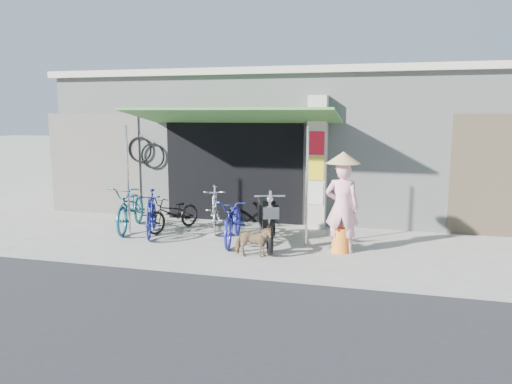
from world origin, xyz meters
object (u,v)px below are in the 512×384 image
(moped, at_px, (266,220))
(bike_black, at_px, (173,213))
(street_dog, at_px, (253,242))
(nun, at_px, (342,204))
(bike_teal, at_px, (131,207))
(bike_blue, at_px, (151,213))
(bike_silver, at_px, (215,208))
(bike_navy, at_px, (234,220))

(moped, bearing_deg, bike_black, 145.85)
(street_dog, relative_size, moped, 0.36)
(nun, bearing_deg, bike_teal, -6.13)
(bike_blue, bearing_deg, bike_black, 43.19)
(bike_black, distance_m, bike_silver, 0.93)
(moped, bearing_deg, bike_teal, 153.31)
(bike_teal, relative_size, bike_silver, 1.19)
(bike_navy, xyz_separation_m, street_dog, (0.66, -0.91, -0.17))
(bike_silver, height_order, moped, moped)
(bike_teal, bearing_deg, bike_navy, -23.47)
(bike_black, bearing_deg, bike_teal, -147.06)
(bike_blue, bearing_deg, street_dog, -42.19)
(bike_teal, bearing_deg, bike_blue, -41.43)
(bike_blue, height_order, bike_navy, bike_blue)
(nun, bearing_deg, moped, -4.24)
(bike_navy, bearing_deg, bike_blue, 168.57)
(bike_silver, distance_m, nun, 3.14)
(bike_teal, relative_size, moped, 1.02)
(bike_navy, relative_size, moped, 0.91)
(bike_blue, relative_size, nun, 0.85)
(bike_silver, relative_size, nun, 0.87)
(bike_navy, distance_m, street_dog, 1.14)
(bike_blue, relative_size, bike_navy, 0.91)
(bike_teal, distance_m, street_dog, 3.52)
(bike_navy, distance_m, nun, 2.24)
(bike_teal, xyz_separation_m, nun, (4.75, -0.59, 0.42))
(bike_black, height_order, bike_silver, bike_silver)
(street_dog, bearing_deg, bike_navy, 25.87)
(moped, xyz_separation_m, nun, (1.50, -0.13, 0.42))
(bike_black, distance_m, street_dog, 2.76)
(bike_blue, distance_m, bike_silver, 1.42)
(street_dog, distance_m, nun, 1.82)
(street_dog, bearing_deg, bike_blue, 58.18)
(bike_blue, xyz_separation_m, nun, (4.07, -0.22, 0.45))
(bike_silver, bearing_deg, moped, -51.82)
(bike_navy, height_order, nun, nun)
(bike_teal, bearing_deg, street_dog, -36.24)
(bike_silver, distance_m, bike_navy, 1.19)
(bike_silver, height_order, nun, nun)
(bike_blue, height_order, nun, nun)
(bike_blue, height_order, bike_silver, bike_silver)
(moped, bearing_deg, nun, -23.92)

